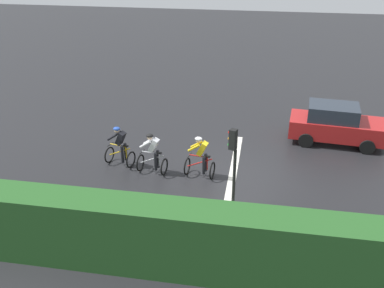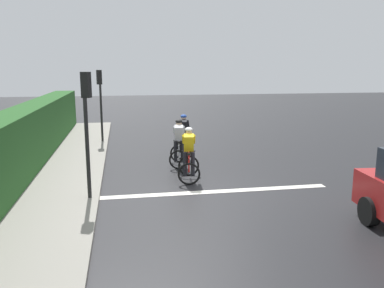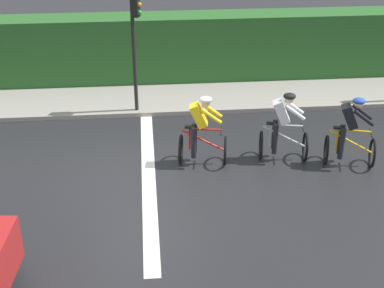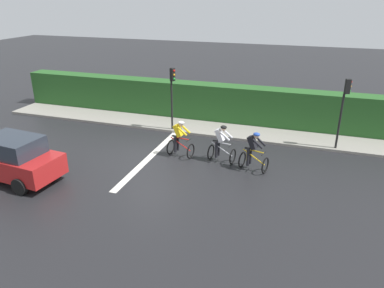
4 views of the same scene
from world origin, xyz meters
TOP-DOWN VIEW (x-y plane):
  - ground_plane at (0.00, 0.00)m, footprint 80.00×80.00m
  - sidewalk_kerb at (-4.39, 2.00)m, footprint 2.80×24.84m
  - stone_wall_low at (-5.29, 2.00)m, footprint 0.44×24.84m
  - hedge_wall at (-5.59, 2.00)m, footprint 1.10×24.84m
  - road_marking_stop_line at (0.00, 0.16)m, footprint 7.00×0.30m
  - cyclist_lead at (0.01, 4.70)m, footprint 0.93×1.21m
  - cyclist_second at (-0.38, 3.26)m, footprint 0.85×1.18m
  - cyclist_mid at (-0.35, 1.39)m, footprint 0.85×1.18m
  - traffic_light_near_crossing at (-3.20, -0.03)m, footprint 0.26×0.30m
  - traffic_light_far_junction at (-3.25, 8.08)m, footprint 0.25×0.30m

SIDE VIEW (x-z plane):
  - ground_plane at x=0.00m, z-range 0.00..0.00m
  - road_marking_stop_line at x=0.00m, z-range 0.00..0.01m
  - sidewalk_kerb at x=-4.39m, z-range 0.00..0.12m
  - stone_wall_low at x=-5.29m, z-range 0.00..0.48m
  - cyclist_lead at x=0.01m, z-range -0.03..1.63m
  - cyclist_second at x=-0.38m, z-range -0.03..1.63m
  - cyclist_mid at x=-0.35m, z-range -0.03..1.63m
  - hedge_wall at x=-5.59m, z-range 0.00..2.09m
  - traffic_light_near_crossing at x=-3.20m, z-range 0.55..3.89m
  - traffic_light_far_junction at x=-3.25m, z-range 0.55..3.89m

